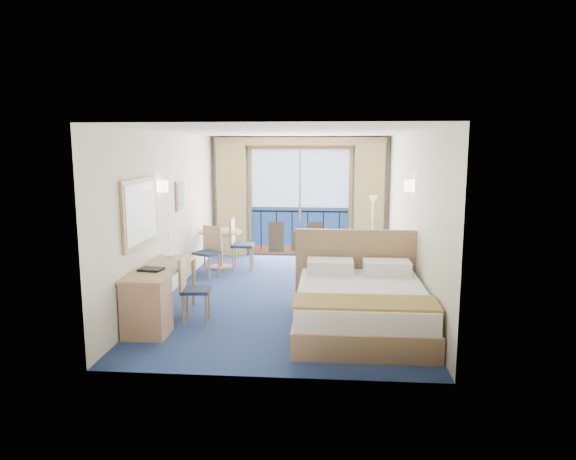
# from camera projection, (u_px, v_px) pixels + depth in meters

# --- Properties ---
(floor) EXTENTS (6.50, 6.50, 0.00)m
(floor) POSITION_uv_depth(u_px,v_px,m) (289.00, 293.00, 8.73)
(floor) COLOR navy
(floor) RESTS_ON ground
(room_walls) EXTENTS (4.04, 6.54, 2.72)m
(room_walls) POSITION_uv_depth(u_px,v_px,m) (289.00, 189.00, 8.44)
(room_walls) COLOR white
(room_walls) RESTS_ON ground
(balcony_door) EXTENTS (2.36, 0.03, 2.52)m
(balcony_door) POSITION_uv_depth(u_px,v_px,m) (300.00, 205.00, 11.71)
(balcony_door) COLOR navy
(balcony_door) RESTS_ON room_walls
(curtain_left) EXTENTS (0.65, 0.22, 2.55)m
(curtain_left) POSITION_uv_depth(u_px,v_px,m) (232.00, 200.00, 11.67)
(curtain_left) COLOR tan
(curtain_left) RESTS_ON room_walls
(curtain_right) EXTENTS (0.65, 0.22, 2.55)m
(curtain_right) POSITION_uv_depth(u_px,v_px,m) (369.00, 201.00, 11.42)
(curtain_right) COLOR tan
(curtain_right) RESTS_ON room_walls
(pelmet) EXTENTS (3.80, 0.25, 0.18)m
(pelmet) POSITION_uv_depth(u_px,v_px,m) (300.00, 141.00, 11.37)
(pelmet) COLOR #A17757
(pelmet) RESTS_ON room_walls
(mirror) EXTENTS (0.05, 1.25, 0.95)m
(mirror) POSITION_uv_depth(u_px,v_px,m) (140.00, 212.00, 7.16)
(mirror) COLOR #A17757
(mirror) RESTS_ON room_walls
(wall_print) EXTENTS (0.04, 0.42, 0.52)m
(wall_print) POSITION_uv_depth(u_px,v_px,m) (180.00, 196.00, 9.07)
(wall_print) COLOR #A17757
(wall_print) RESTS_ON room_walls
(sconce_left) EXTENTS (0.18, 0.18, 0.18)m
(sconce_left) POSITION_uv_depth(u_px,v_px,m) (162.00, 186.00, 8.00)
(sconce_left) COLOR #FFE6B2
(sconce_left) RESTS_ON room_walls
(sconce_right) EXTENTS (0.18, 0.18, 0.18)m
(sconce_right) POSITION_uv_depth(u_px,v_px,m) (410.00, 186.00, 8.13)
(sconce_right) COLOR #FFE6B2
(sconce_right) RESTS_ON room_walls
(bed) EXTENTS (1.91, 2.27, 1.20)m
(bed) POSITION_uv_depth(u_px,v_px,m) (361.00, 305.00, 6.97)
(bed) COLOR #A17757
(bed) RESTS_ON ground
(nightstand) EXTENTS (0.39, 0.37, 0.51)m
(nightstand) POSITION_uv_depth(u_px,v_px,m) (396.00, 280.00, 8.55)
(nightstand) COLOR #AD7B5B
(nightstand) RESTS_ON ground
(phone) EXTENTS (0.22, 0.19, 0.09)m
(phone) POSITION_uv_depth(u_px,v_px,m) (398.00, 263.00, 8.47)
(phone) COLOR beige
(phone) RESTS_ON nightstand
(armchair) EXTENTS (1.06, 1.07, 0.74)m
(armchair) POSITION_uv_depth(u_px,v_px,m) (358.00, 251.00, 10.41)
(armchair) COLOR #3F434D
(armchair) RESTS_ON ground
(floor_lamp) EXTENTS (0.20, 0.20, 1.45)m
(floor_lamp) POSITION_uv_depth(u_px,v_px,m) (373.00, 213.00, 10.76)
(floor_lamp) COLOR silver
(floor_lamp) RESTS_ON ground
(desk) EXTENTS (0.58, 1.68, 0.79)m
(desk) POSITION_uv_depth(u_px,v_px,m) (150.00, 301.00, 6.81)
(desk) COLOR #A17757
(desk) RESTS_ON ground
(desk_chair) EXTENTS (0.44, 0.43, 0.92)m
(desk_chair) POSITION_uv_depth(u_px,v_px,m) (190.00, 285.00, 7.27)
(desk_chair) COLOR #1D2945
(desk_chair) RESTS_ON ground
(folder) EXTENTS (0.34, 0.28, 0.03)m
(folder) POSITION_uv_depth(u_px,v_px,m) (151.00, 269.00, 7.01)
(folder) COLOR black
(folder) RESTS_ON desk
(desk_lamp) EXTENTS (0.11, 0.11, 0.42)m
(desk_lamp) POSITION_uv_depth(u_px,v_px,m) (169.00, 237.00, 7.77)
(desk_lamp) COLOR silver
(desk_lamp) RESTS_ON desk
(round_table) EXTENTS (0.85, 0.85, 0.77)m
(round_table) POSITION_uv_depth(u_px,v_px,m) (220.00, 240.00, 10.48)
(round_table) COLOR #A17757
(round_table) RESTS_ON ground
(table_chair_a) EXTENTS (0.47, 0.45, 1.03)m
(table_chair_a) POSITION_uv_depth(u_px,v_px,m) (238.00, 241.00, 10.37)
(table_chair_a) COLOR #1D2945
(table_chair_a) RESTS_ON ground
(table_chair_b) EXTENTS (0.54, 0.54, 0.96)m
(table_chair_b) POSITION_uv_depth(u_px,v_px,m) (209.00, 248.00, 9.84)
(table_chair_b) COLOR #1D2945
(table_chair_b) RESTS_ON ground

